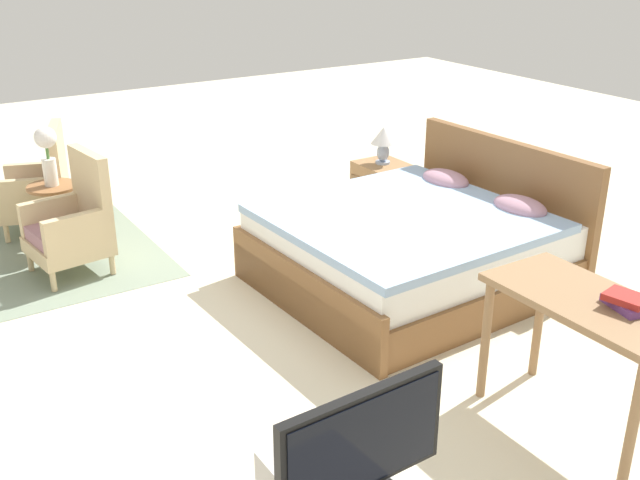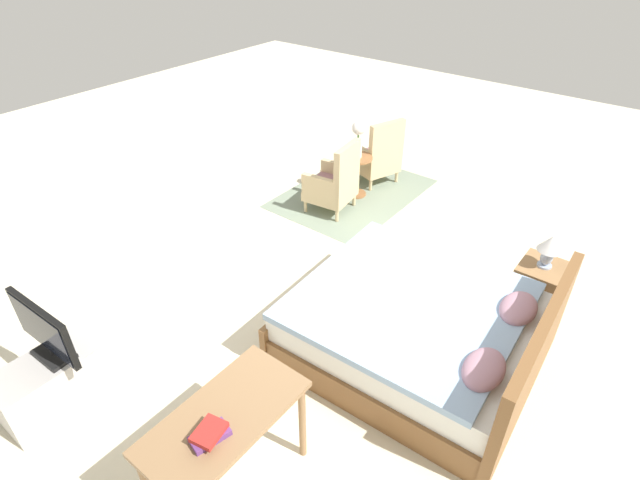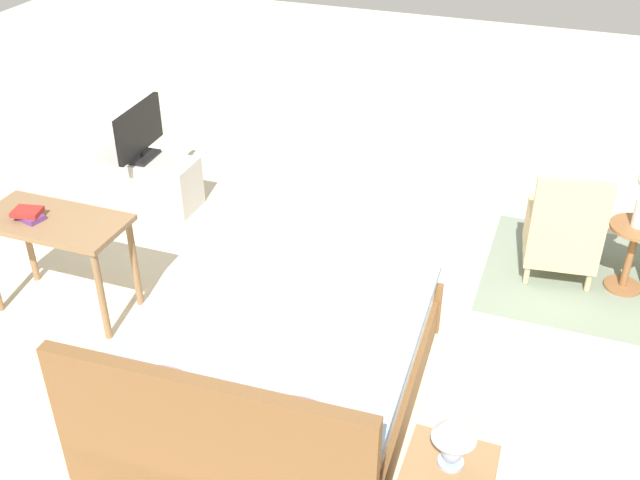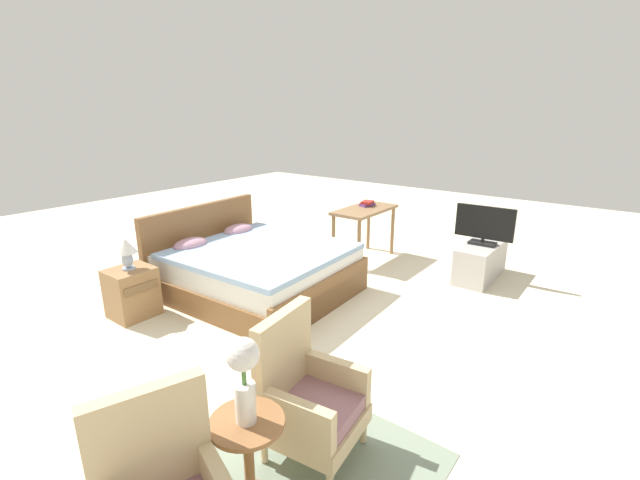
{
  "view_description": "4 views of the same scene",
  "coord_description": "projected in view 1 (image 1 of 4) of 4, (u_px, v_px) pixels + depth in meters",
  "views": [
    {
      "loc": [
        4.03,
        -2.22,
        2.46
      ],
      "look_at": [
        0.25,
        0.18,
        0.58
      ],
      "focal_mm": 42.0,
      "sensor_mm": 36.0,
      "label": 1
    },
    {
      "loc": [
        3.08,
        2.29,
        3.3
      ],
      "look_at": [
        0.23,
        0.06,
        0.84
      ],
      "focal_mm": 28.0,
      "sensor_mm": 36.0,
      "label": 2
    },
    {
      "loc": [
        -1.33,
        4.25,
        3.4
      ],
      "look_at": [
        0.16,
        0.19,
        0.69
      ],
      "focal_mm": 42.0,
      "sensor_mm": 36.0,
      "label": 3
    },
    {
      "loc": [
        -3.15,
        -2.42,
        2.1
      ],
      "look_at": [
        0.31,
        0.22,
        0.78
      ],
      "focal_mm": 24.0,
      "sensor_mm": 36.0,
      "label": 4
    }
  ],
  "objects": [
    {
      "name": "flower_vase",
      "position": [
        47.0,
        150.0,
        5.86
      ],
      "size": [
        0.17,
        0.17,
        0.48
      ],
      "color": "silver",
      "rests_on": "side_table"
    },
    {
      "name": "ground_plane",
      "position": [
        279.0,
        311.0,
        5.19
      ],
      "size": [
        16.0,
        16.0,
        0.0
      ],
      "primitive_type": "plane",
      "color": "beige"
    },
    {
      "name": "armchair_by_window_right",
      "position": [
        74.0,
        225.0,
        5.65
      ],
      "size": [
        0.61,
        0.61,
        0.92
      ],
      "color": "#CCB284",
      "rests_on": "floor_rug"
    },
    {
      "name": "armchair_by_window_left",
      "position": [
        41.0,
        189.0,
        6.43
      ],
      "size": [
        0.69,
        0.69,
        0.92
      ],
      "color": "#CCB284",
      "rests_on": "floor_rug"
    },
    {
      "name": "nightstand",
      "position": [
        382.0,
        191.0,
        6.73
      ],
      "size": [
        0.44,
        0.41,
        0.53
      ],
      "color": "#997047",
      "rests_on": "ground_plane"
    },
    {
      "name": "vanity_desk",
      "position": [
        587.0,
        319.0,
        3.74
      ],
      "size": [
        1.04,
        0.52,
        0.76
      ],
      "color": "#8E6B47",
      "rests_on": "ground_plane"
    },
    {
      "name": "table_lamp",
      "position": [
        383.0,
        140.0,
        6.55
      ],
      "size": [
        0.22,
        0.22,
        0.33
      ],
      "color": "#9EADC6",
      "rests_on": "nightstand"
    },
    {
      "name": "book_stack",
      "position": [
        626.0,
        302.0,
        3.59
      ],
      "size": [
        0.25,
        0.18,
        0.07
      ],
      "color": "#66387A",
      "rests_on": "vanity_desk"
    },
    {
      "name": "bed",
      "position": [
        415.0,
        246.0,
        5.49
      ],
      "size": [
        1.84,
        2.05,
        0.96
      ],
      "color": "brown",
      "rests_on": "ground_plane"
    },
    {
      "name": "floor_rug",
      "position": [
        55.0,
        250.0,
        6.16
      ],
      "size": [
        2.1,
        1.5,
        0.01
      ],
      "color": "gray",
      "rests_on": "ground_plane"
    },
    {
      "name": "tv_flatscreen",
      "position": [
        362.0,
        449.0,
        2.71
      ],
      "size": [
        0.21,
        0.72,
        0.5
      ],
      "color": "black",
      "rests_on": "tv_stand"
    },
    {
      "name": "side_table",
      "position": [
        56.0,
        209.0,
        6.05
      ],
      "size": [
        0.4,
        0.4,
        0.56
      ],
      "color": "#936038",
      "rests_on": "ground_plane"
    }
  ]
}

